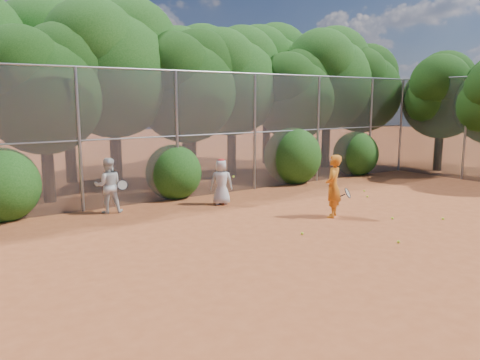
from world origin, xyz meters
TOP-DOWN VIEW (x-y plane):
  - ground at (0.00, 0.00)m, footprint 80.00×80.00m
  - fence_back at (-0.12, 6.00)m, footprint 20.05×0.09m
  - fence_side at (10.00, 3.00)m, footprint 0.09×6.09m
  - tree_2 at (-4.45, 7.83)m, footprint 3.99×3.47m
  - tree_3 at (-1.94, 8.84)m, footprint 4.89×4.26m
  - tree_4 at (0.55, 8.24)m, footprint 4.19×3.64m
  - tree_5 at (3.06, 9.04)m, footprint 4.51×3.92m
  - tree_6 at (5.55, 8.03)m, footprint 3.86×3.36m
  - tree_7 at (8.06, 8.64)m, footprint 4.77×4.14m
  - tree_8 at (10.05, 8.34)m, footprint 4.25×3.70m
  - tree_10 at (-2.93, 11.05)m, footprint 5.15×4.48m
  - tree_11 at (2.06, 10.64)m, footprint 4.64×4.03m
  - tree_12 at (6.56, 11.24)m, footprint 5.02×4.37m
  - tree_13 at (11.45, 5.03)m, footprint 3.86×3.36m
  - bush_0 at (-6.00, 6.30)m, footprint 2.00×2.00m
  - bush_1 at (-1.00, 6.30)m, footprint 1.80×1.80m
  - bush_2 at (4.00, 6.30)m, footprint 2.20×2.20m
  - bush_3 at (7.50, 6.30)m, footprint 1.90×1.90m
  - player_yellow at (1.36, 1.54)m, footprint 0.89×0.69m
  - player_teen at (-0.30, 4.52)m, footprint 0.80×0.70m
  - player_white at (-3.45, 5.40)m, footprint 0.90×0.78m
  - ball_0 at (2.47, 0.45)m, footprint 0.07×0.07m
  - ball_1 at (4.14, 2.73)m, footprint 0.07×0.07m
  - ball_2 at (0.85, -0.97)m, footprint 0.07×0.07m
  - ball_3 at (3.52, -0.33)m, footprint 0.07×0.07m
  - ball_4 at (-0.46, 0.71)m, footprint 0.07×0.07m
  - ball_5 at (4.81, 3.44)m, footprint 0.07×0.07m

SIDE VIEW (x-z plane):
  - ground at x=0.00m, z-range 0.00..0.00m
  - ball_0 at x=2.47m, z-range 0.00..0.07m
  - ball_1 at x=4.14m, z-range 0.00..0.07m
  - ball_2 at x=0.85m, z-range 0.00..0.07m
  - ball_3 at x=3.52m, z-range 0.00..0.07m
  - ball_4 at x=-0.46m, z-range 0.00..0.07m
  - ball_5 at x=4.81m, z-range 0.00..0.07m
  - player_teen at x=-0.30m, z-range 0.00..1.39m
  - player_white at x=-3.45m, z-range 0.00..1.54m
  - player_yellow at x=1.36m, z-range 0.00..1.68m
  - bush_1 at x=-1.00m, z-range 0.00..1.80m
  - bush_3 at x=7.50m, z-range 0.00..1.90m
  - bush_0 at x=-6.00m, z-range 0.00..2.00m
  - bush_2 at x=4.00m, z-range 0.00..2.20m
  - fence_side at x=10.00m, z-range 0.04..4.06m
  - fence_back at x=-0.12m, z-range 0.04..4.06m
  - tree_6 at x=5.55m, z-range 0.82..6.11m
  - tree_13 at x=11.45m, z-range 0.82..6.11m
  - tree_2 at x=-4.45m, z-range 0.85..6.32m
  - tree_4 at x=0.55m, z-range 0.89..6.62m
  - tree_8 at x=10.05m, z-range 0.91..6.73m
  - tree_5 at x=3.06m, z-range 0.96..7.13m
  - tree_11 at x=2.06m, z-range 0.99..7.34m
  - tree_7 at x=8.06m, z-range 1.02..7.54m
  - tree_3 at x=-1.94m, z-range 1.04..7.75m
  - tree_12 at x=6.56m, z-range 1.07..7.95m
  - tree_10 at x=-2.93m, z-range 1.10..8.16m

